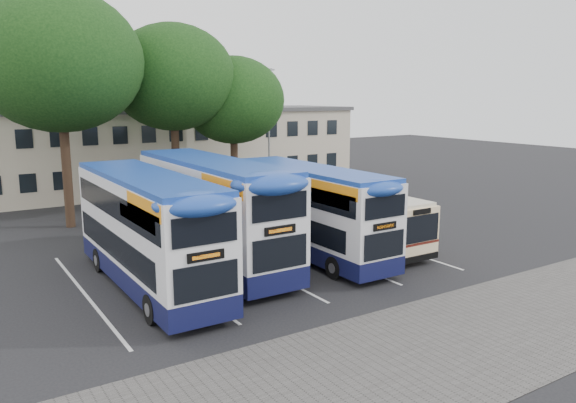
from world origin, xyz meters
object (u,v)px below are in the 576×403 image
(bus_single, at_px, (352,214))
(lamp_post, at_px, (269,124))
(tree_left, at_px, (59,61))
(bus_dd_mid, at_px, (212,207))
(tree_right, at_px, (233,100))
(tree_mid, at_px, (173,78))
(bus_dd_right, at_px, (310,208))
(bus_dd_left, at_px, (147,226))

(bus_single, bearing_deg, lamp_post, 74.75)
(tree_left, bearing_deg, bus_dd_mid, -70.83)
(lamp_post, distance_m, tree_right, 4.47)
(tree_mid, bearing_deg, bus_dd_right, -85.39)
(lamp_post, height_order, tree_left, tree_left)
(bus_dd_right, bearing_deg, tree_left, 123.83)
(bus_dd_right, bearing_deg, bus_single, 11.35)
(bus_dd_left, relative_size, bus_single, 1.16)
(bus_dd_mid, xyz_separation_m, bus_single, (7.16, -0.62, -0.99))
(lamp_post, distance_m, bus_single, 15.58)
(lamp_post, relative_size, bus_single, 1.01)
(tree_right, bearing_deg, bus_dd_right, -103.15)
(tree_right, xyz_separation_m, bus_single, (-0.24, -12.94, -5.33))
(lamp_post, relative_size, tree_left, 0.71)
(bus_dd_right, bearing_deg, tree_right, 76.85)
(tree_left, distance_m, bus_dd_left, 13.70)
(tree_mid, height_order, tree_right, tree_mid)
(lamp_post, height_order, bus_single, lamp_post)
(bus_single, bearing_deg, bus_dd_right, -168.65)
(lamp_post, distance_m, bus_dd_mid, 18.09)
(bus_dd_left, xyz_separation_m, bus_dd_right, (7.54, 0.20, -0.15))
(bus_dd_right, bearing_deg, tree_mid, 94.61)
(tree_left, bearing_deg, tree_mid, 12.25)
(tree_left, xyz_separation_m, bus_dd_right, (7.93, -11.83, -6.69))
(tree_left, relative_size, bus_dd_mid, 1.16)
(tree_mid, xyz_separation_m, bus_single, (4.00, -12.73, -6.73))
(lamp_post, xyz_separation_m, bus_dd_left, (-14.46, -15.42, -2.69))
(lamp_post, xyz_separation_m, bus_single, (-3.99, -14.63, -3.57))
(lamp_post, xyz_separation_m, tree_mid, (-7.99, -1.90, 3.16))
(tree_left, distance_m, tree_right, 11.41)
(tree_right, height_order, bus_dd_right, tree_right)
(tree_left, bearing_deg, lamp_post, 12.85)
(bus_dd_mid, bearing_deg, tree_right, 59.03)
(tree_right, distance_m, bus_dd_mid, 15.02)
(tree_left, height_order, bus_dd_mid, tree_left)
(tree_right, distance_m, bus_single, 14.00)
(bus_dd_left, xyz_separation_m, bus_single, (10.47, 0.79, -0.88))
(lamp_post, distance_m, tree_left, 15.70)
(bus_dd_mid, bearing_deg, tree_mid, 75.37)
(bus_dd_left, height_order, bus_dd_mid, bus_dd_mid)
(tree_left, relative_size, tree_right, 1.30)
(tree_left, xyz_separation_m, bus_dd_left, (0.39, -12.03, -6.54))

